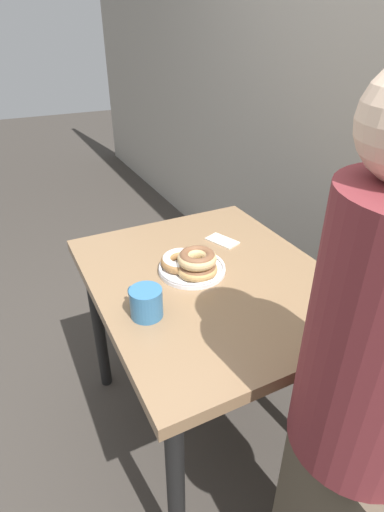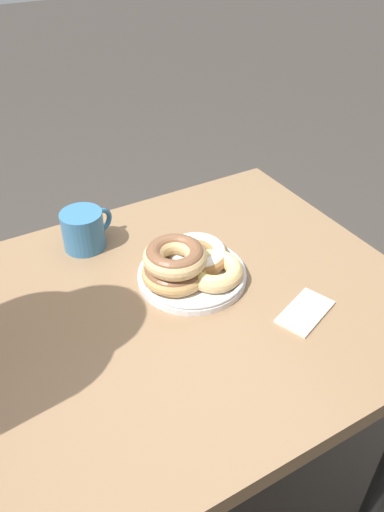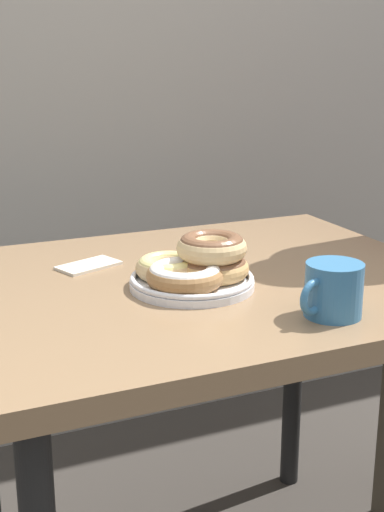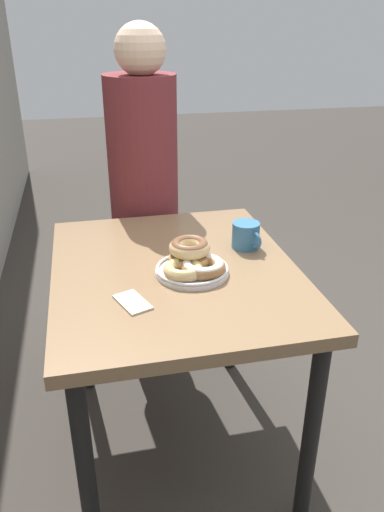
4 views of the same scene
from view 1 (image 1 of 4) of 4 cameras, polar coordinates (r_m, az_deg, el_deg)
The scene contains 6 objects.
ground_plane at distance 1.80m, azimuth -6.43°, elevation -25.53°, with size 14.00×14.00×0.00m, color #38332D.
dining_table at distance 1.39m, azimuth 2.63°, elevation -6.07°, with size 0.93×0.77×0.75m.
donut_plate at distance 1.34m, azimuth 0.05°, elevation -0.91°, with size 0.25×0.24×0.10m.
coffee_mug at distance 1.15m, azimuth -6.63°, elevation -6.55°, with size 0.13×0.09×0.09m.
person_figure at distance 0.99m, azimuth 23.35°, elevation -21.16°, with size 0.32×0.29×1.46m.
napkin at distance 1.55m, azimuth 4.34°, elevation 2.18°, with size 0.14×0.11×0.01m.
Camera 1 is at (0.97, -0.28, 1.49)m, focal length 28.00 mm.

